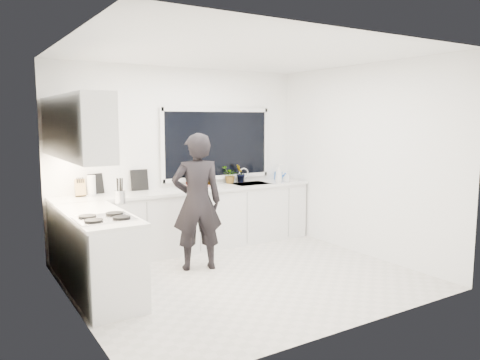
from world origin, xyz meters
TOP-DOWN VIEW (x-y plane):
  - floor at (0.00, 0.00)m, footprint 4.00×3.50m
  - wall_back at (0.00, 1.76)m, footprint 4.00×0.02m
  - wall_left at (-2.01, 0.00)m, footprint 0.02×3.50m
  - wall_right at (2.01, 0.00)m, footprint 0.02×3.50m
  - ceiling at (0.00, 0.00)m, footprint 4.00×3.50m
  - window at (0.60, 1.73)m, footprint 1.80×0.02m
  - base_cabinets_back at (0.00, 1.45)m, footprint 3.92×0.58m
  - base_cabinets_left at (-1.67, 0.35)m, footprint 0.58×1.60m
  - countertop_back at (0.00, 1.44)m, footprint 3.94×0.62m
  - countertop_left at (-1.67, 0.35)m, footprint 0.62×1.60m
  - upper_cabinets at (-1.79, 0.70)m, footprint 0.34×2.10m
  - sink at (1.05, 1.45)m, footprint 0.58×0.42m
  - faucet at (1.05, 1.65)m, footprint 0.03×0.03m
  - stovetop at (-1.69, -0.00)m, footprint 0.56×0.48m
  - person at (-0.33, 0.59)m, footprint 0.74×0.60m
  - pizza_tray at (0.04, 1.42)m, footprint 0.55×0.44m
  - pizza at (0.04, 1.42)m, footprint 0.50×0.39m
  - watering_can at (1.72, 1.61)m, footprint 0.15×0.15m
  - paper_towel_roll at (-1.42, 1.55)m, footprint 0.13×0.13m
  - knife_block at (-1.55, 1.59)m, footprint 0.14×0.11m
  - utensil_crock at (-1.27, 0.80)m, footprint 0.14×0.14m
  - picture_frame_large at (-1.32, 1.69)m, footprint 0.22×0.08m
  - picture_frame_small at (-0.70, 1.69)m, footprint 0.25×0.03m
  - herb_plants at (0.60, 1.61)m, footprint 1.10×0.30m
  - soap_bottles at (1.54, 1.30)m, footprint 0.32×0.16m

SIDE VIEW (x-z plane):
  - floor at x=0.00m, z-range -0.02..0.00m
  - base_cabinets_back at x=0.00m, z-range 0.00..0.88m
  - base_cabinets_left at x=-1.67m, z-range 0.00..0.88m
  - sink at x=1.05m, z-range 0.80..0.94m
  - person at x=-0.33m, z-range 0.00..1.77m
  - countertop_back at x=0.00m, z-range 0.88..0.92m
  - countertop_left at x=-1.67m, z-range 0.88..0.92m
  - stovetop at x=-1.69m, z-range 0.92..0.95m
  - pizza_tray at x=0.04m, z-range 0.92..0.95m
  - pizza at x=0.04m, z-range 0.95..0.96m
  - watering_can at x=1.72m, z-range 0.92..1.05m
  - utensil_crock at x=-1.27m, z-range 0.92..1.08m
  - faucet at x=1.05m, z-range 0.92..1.14m
  - knife_block at x=-1.55m, z-range 0.92..1.14m
  - paper_towel_roll at x=-1.42m, z-range 0.92..1.18m
  - soap_bottles at x=1.54m, z-range 0.91..1.20m
  - picture_frame_large at x=-1.32m, z-range 0.92..1.20m
  - herb_plants at x=0.60m, z-range 0.91..1.22m
  - picture_frame_small at x=-0.70m, z-range 0.92..1.22m
  - wall_back at x=0.00m, z-range 0.00..2.70m
  - wall_left at x=-2.01m, z-range 0.00..2.70m
  - wall_right at x=2.01m, z-range 0.00..2.70m
  - window at x=0.60m, z-range 1.05..2.05m
  - upper_cabinets at x=-1.79m, z-range 1.50..2.20m
  - ceiling at x=0.00m, z-range 2.70..2.72m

